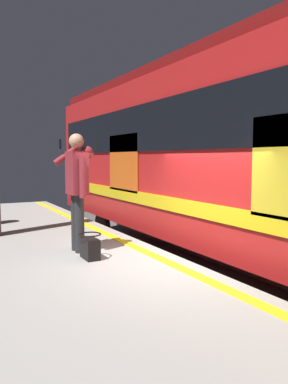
# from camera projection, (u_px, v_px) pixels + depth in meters

# --- Properties ---
(ground_plane) EXTENTS (23.60, 23.60, 0.00)m
(ground_plane) POSITION_uv_depth(u_px,v_px,m) (178.00, 325.00, 5.55)
(ground_plane) COLOR #4C4742
(platform) EXTENTS (15.73, 4.48, 1.02)m
(platform) POSITION_uv_depth(u_px,v_px,m) (17.00, 322.00, 4.45)
(platform) COLOR gray
(platform) RESTS_ON ground
(safety_line) EXTENTS (15.42, 0.16, 0.01)m
(safety_line) POSITION_uv_depth(u_px,v_px,m) (160.00, 258.00, 5.32)
(safety_line) COLOR yellow
(safety_line) RESTS_ON platform
(track_rail_near) EXTENTS (20.45, 0.08, 0.16)m
(track_rail_near) POSITION_uv_depth(u_px,v_px,m) (238.00, 305.00, 6.08)
(track_rail_near) COLOR slate
(track_rail_near) RESTS_ON ground
(train_carriage) EXTENTS (13.04, 2.73, 4.07)m
(train_carriage) POSITION_uv_depth(u_px,v_px,m) (247.00, 150.00, 6.76)
(train_carriage) COLOR red
(train_carriage) RESTS_ON ground
(passenger) EXTENTS (0.57, 0.55, 1.76)m
(passenger) POSITION_uv_depth(u_px,v_px,m) (78.00, 182.00, 5.66)
(passenger) COLOR #262628
(passenger) RESTS_ON platform
(handbag) EXTENTS (0.35, 0.32, 0.36)m
(handbag) POSITION_uv_depth(u_px,v_px,m) (90.00, 247.00, 5.30)
(handbag) COLOR black
(handbag) RESTS_ON platform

